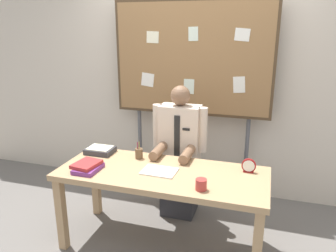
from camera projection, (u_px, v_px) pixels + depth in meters
ground_plane at (162, 244)px, 2.98m from camera, size 12.00×12.00×0.00m
back_wall at (196, 77)px, 3.72m from camera, size 6.40×0.08×2.70m
desk at (162, 180)px, 2.80m from camera, size 1.77×0.72×0.72m
person at (179, 157)px, 3.32m from camera, size 0.55×0.56×1.36m
bulletin_board at (192, 61)px, 3.47m from camera, size 1.72×0.09×2.18m
book_stack at (87, 167)px, 2.78m from camera, size 0.22×0.26×0.07m
open_notebook at (159, 171)px, 2.76m from camera, size 0.29×0.21×0.01m
desk_clock at (249, 166)px, 2.74m from camera, size 0.12×0.04×0.12m
coffee_mug at (201, 184)px, 2.44m from camera, size 0.09×0.09×0.09m
pen_holder at (139, 153)px, 3.03m from camera, size 0.07×0.07×0.16m
paper_tray at (100, 150)px, 3.17m from camera, size 0.26×0.20×0.06m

